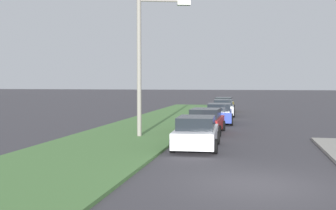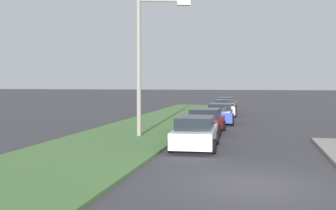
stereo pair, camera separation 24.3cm
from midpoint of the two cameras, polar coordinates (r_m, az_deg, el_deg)
ground at (r=12.39m, az=11.60°, el=-10.93°), size 300.00×300.00×0.00m
grass_median at (r=23.25m, az=-5.53°, el=-4.10°), size 60.00×6.00×0.12m
parked_car_white at (r=18.53m, az=3.63°, el=-3.92°), size 4.37×2.16×1.47m
parked_car_red at (r=24.04m, az=5.04°, el=-2.29°), size 4.33×2.09×1.47m
parked_car_blue at (r=29.87m, az=6.95°, el=-1.22°), size 4.39×2.19×1.47m
parked_car_silver at (r=36.53m, az=7.59°, el=-0.42°), size 4.39×2.19×1.47m
parked_car_yellow at (r=42.26m, az=7.68°, el=0.07°), size 4.33×2.07×1.47m
streetlight at (r=21.90m, az=-3.47°, el=6.80°), size 1.08×2.81×7.50m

